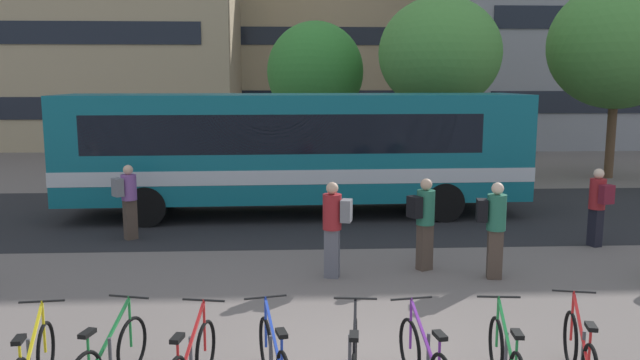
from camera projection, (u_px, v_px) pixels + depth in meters
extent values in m
cube|color=#232326|center=(321.00, 214.00, 17.07)|extent=(80.00, 7.20, 0.01)
cube|color=#0F6070|center=(296.00, 146.00, 16.75)|extent=(12.06, 2.85, 2.70)
cube|color=silver|center=(296.00, 170.00, 16.85)|extent=(12.08, 2.87, 0.36)
cube|color=black|center=(499.00, 102.00, 16.98)|extent=(1.06, 2.32, 0.40)
cube|color=black|center=(516.00, 134.00, 17.16)|extent=(0.14, 2.19, 1.40)
cube|color=black|center=(283.00, 127.00, 17.89)|extent=(9.84, 0.31, 0.97)
cube|color=black|center=(285.00, 135.00, 15.44)|extent=(9.84, 0.31, 0.97)
cylinder|color=black|center=(423.00, 187.00, 18.38)|extent=(1.01, 0.33, 1.00)
cylinder|color=black|center=(444.00, 202.00, 16.10)|extent=(1.01, 0.33, 1.00)
cylinder|color=black|center=(162.00, 190.00, 17.82)|extent=(1.01, 0.33, 1.00)
cylinder|color=black|center=(146.00, 207.00, 15.55)|extent=(1.01, 0.33, 1.00)
cylinder|color=#47474C|center=(582.00, 360.00, 7.40)|extent=(0.04, 0.04, 0.70)
torus|color=black|center=(46.00, 351.00, 7.65)|extent=(0.11, 0.70, 0.70)
cube|color=yellow|center=(32.00, 342.00, 7.12)|extent=(0.12, 0.92, 0.58)
cube|color=black|center=(19.00, 340.00, 6.67)|extent=(0.12, 0.23, 0.05)
cylinder|color=yellow|center=(44.00, 327.00, 7.58)|extent=(0.04, 0.04, 0.65)
cylinder|color=black|center=(42.00, 301.00, 7.53)|extent=(0.52, 0.08, 0.03)
torus|color=black|center=(132.00, 345.00, 7.81)|extent=(0.23, 0.69, 0.70)
cube|color=#1E7F38|center=(110.00, 337.00, 7.28)|extent=(0.27, 0.90, 0.58)
cylinder|color=#1E7F38|center=(89.00, 356.00, 6.88)|extent=(0.04, 0.04, 0.55)
cube|color=black|center=(87.00, 333.00, 6.84)|extent=(0.15, 0.24, 0.05)
cylinder|color=#1E7F38|center=(130.00, 321.00, 7.74)|extent=(0.04, 0.04, 0.65)
cylinder|color=black|center=(129.00, 297.00, 7.69)|extent=(0.51, 0.16, 0.03)
torus|color=black|center=(206.00, 349.00, 7.69)|extent=(0.17, 0.70, 0.70)
cube|color=red|center=(191.00, 341.00, 7.16)|extent=(0.20, 0.91, 0.58)
cube|color=black|center=(177.00, 338.00, 6.70)|extent=(0.14, 0.23, 0.05)
cylinder|color=red|center=(204.00, 325.00, 7.62)|extent=(0.04, 0.04, 0.65)
cylinder|color=black|center=(204.00, 300.00, 7.57)|extent=(0.52, 0.12, 0.03)
torus|color=black|center=(266.00, 346.00, 7.79)|extent=(0.20, 0.70, 0.70)
cube|color=#1E3DB2|center=(274.00, 337.00, 7.28)|extent=(0.24, 0.90, 0.58)
cylinder|color=#1E3DB2|center=(282.00, 356.00, 6.88)|extent=(0.04, 0.04, 0.55)
cube|color=black|center=(282.00, 333.00, 6.84)|extent=(0.15, 0.24, 0.05)
cylinder|color=#1E3DB2|center=(266.00, 322.00, 7.73)|extent=(0.04, 0.04, 0.65)
cylinder|color=black|center=(265.00, 297.00, 7.68)|extent=(0.51, 0.14, 0.03)
torus|color=black|center=(355.00, 347.00, 7.75)|extent=(0.13, 0.70, 0.70)
cube|color=black|center=(355.00, 339.00, 7.22)|extent=(0.14, 0.92, 0.58)
cylinder|color=black|center=(354.00, 359.00, 6.80)|extent=(0.03, 0.03, 0.55)
cube|color=black|center=(354.00, 336.00, 6.76)|extent=(0.13, 0.23, 0.05)
cylinder|color=black|center=(355.00, 323.00, 7.68)|extent=(0.04, 0.04, 0.65)
cylinder|color=black|center=(355.00, 298.00, 7.63)|extent=(0.52, 0.09, 0.03)
torus|color=black|center=(410.00, 347.00, 7.75)|extent=(0.15, 0.70, 0.70)
cube|color=#702893|center=(425.00, 339.00, 7.23)|extent=(0.17, 0.91, 0.58)
cylinder|color=#702893|center=(439.00, 359.00, 6.82)|extent=(0.03, 0.03, 0.55)
cube|color=black|center=(440.00, 335.00, 6.78)|extent=(0.13, 0.23, 0.05)
cylinder|color=#702893|center=(411.00, 323.00, 7.68)|extent=(0.04, 0.04, 0.65)
cylinder|color=black|center=(411.00, 298.00, 7.63)|extent=(0.52, 0.11, 0.03)
torus|color=black|center=(496.00, 345.00, 7.80)|extent=(0.11, 0.70, 0.70)
cube|color=#1E7F38|center=(507.00, 337.00, 7.27)|extent=(0.12, 0.92, 0.58)
cylinder|color=#1E7F38|center=(516.00, 357.00, 6.86)|extent=(0.03, 0.03, 0.55)
cube|color=black|center=(517.00, 334.00, 6.81)|extent=(0.12, 0.23, 0.05)
cylinder|color=#1E7F38|center=(498.00, 321.00, 7.74)|extent=(0.04, 0.04, 0.65)
cylinder|color=black|center=(499.00, 297.00, 7.69)|extent=(0.52, 0.08, 0.03)
torus|color=black|center=(570.00, 339.00, 8.00)|extent=(0.20, 0.70, 0.70)
cube|color=red|center=(581.00, 330.00, 7.47)|extent=(0.23, 0.90, 0.58)
cylinder|color=red|center=(590.00, 349.00, 7.06)|extent=(0.04, 0.04, 0.55)
cube|color=black|center=(591.00, 327.00, 7.02)|extent=(0.15, 0.24, 0.05)
cylinder|color=red|center=(572.00, 316.00, 7.93)|extent=(0.04, 0.04, 0.65)
cylinder|color=black|center=(574.00, 291.00, 7.88)|extent=(0.51, 0.14, 0.03)
cube|color=#47382D|center=(425.00, 247.00, 12.03)|extent=(0.32, 0.29, 0.88)
cylinder|color=#23664C|center=(426.00, 207.00, 11.91)|extent=(0.45, 0.45, 0.66)
sphere|color=tan|center=(426.00, 184.00, 11.84)|extent=(0.22, 0.22, 0.22)
cube|color=black|center=(415.00, 207.00, 11.78)|extent=(0.28, 0.33, 0.40)
cube|color=black|center=(595.00, 228.00, 13.73)|extent=(0.26, 0.30, 0.82)
cylinder|color=maroon|center=(598.00, 194.00, 13.62)|extent=(0.42, 0.42, 0.66)
sphere|color=beige|center=(599.00, 174.00, 13.55)|extent=(0.22, 0.22, 0.22)
cube|color=maroon|center=(607.00, 194.00, 13.37)|extent=(0.32, 0.25, 0.40)
cube|color=#565660|center=(332.00, 253.00, 11.55)|extent=(0.30, 0.26, 0.90)
cylinder|color=maroon|center=(332.00, 212.00, 11.43)|extent=(0.42, 0.42, 0.64)
sphere|color=tan|center=(332.00, 188.00, 11.36)|extent=(0.22, 0.22, 0.22)
cube|color=slate|center=(346.00, 211.00, 11.37)|extent=(0.25, 0.32, 0.40)
cube|color=#47382D|center=(130.00, 220.00, 14.32)|extent=(0.33, 0.32, 0.91)
cylinder|color=#7F4C93|center=(129.00, 187.00, 14.20)|extent=(0.48, 0.48, 0.57)
sphere|color=tan|center=(128.00, 170.00, 14.14)|extent=(0.22, 0.22, 0.22)
cube|color=slate|center=(118.00, 187.00, 14.03)|extent=(0.31, 0.33, 0.40)
cube|color=#47382D|center=(495.00, 254.00, 11.50)|extent=(0.29, 0.24, 0.90)
cylinder|color=#23664C|center=(497.00, 212.00, 11.38)|extent=(0.39, 0.39, 0.65)
sphere|color=beige|center=(498.00, 189.00, 11.31)|extent=(0.22, 0.22, 0.22)
cube|color=black|center=(482.00, 210.00, 11.40)|extent=(0.22, 0.31, 0.40)
cylinder|color=brown|center=(315.00, 144.00, 24.38)|extent=(0.32, 0.32, 2.27)
ellipsoid|color=#388433|center=(315.00, 72.00, 23.95)|extent=(3.63, 3.63, 3.76)
cylinder|color=brown|center=(437.00, 141.00, 22.42)|extent=(0.32, 0.32, 2.82)
ellipsoid|color=#4C8E3D|center=(440.00, 53.00, 21.94)|extent=(4.23, 4.23, 3.88)
cylinder|color=brown|center=(611.00, 139.00, 23.15)|extent=(0.32, 0.32, 2.86)
ellipsoid|color=#4C8E3D|center=(617.00, 45.00, 22.62)|extent=(4.86, 4.86, 4.52)
cube|color=black|center=(2.00, 108.00, 30.97)|extent=(19.50, 0.06, 1.10)
cube|color=tan|center=(333.00, 47.00, 45.80)|extent=(17.36, 12.65, 11.70)
cube|color=black|center=(340.00, 99.00, 40.08)|extent=(15.27, 0.06, 1.10)
cube|color=black|center=(340.00, 36.00, 39.47)|extent=(15.27, 0.06, 1.10)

